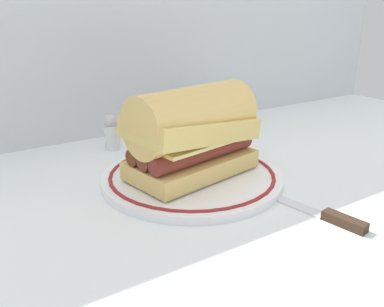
{
  "coord_description": "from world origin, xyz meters",
  "views": [
    {
      "loc": [
        -0.33,
        -0.47,
        0.25
      ],
      "look_at": [
        -0.02,
        0.01,
        0.04
      ],
      "focal_mm": 38.11,
      "sensor_mm": 36.0,
      "label": 1
    }
  ],
  "objects_px": {
    "butter_knife": "(323,214)",
    "salt_shaker": "(112,132)",
    "drinking_glass": "(207,119)",
    "sausage_sandwich": "(192,132)",
    "plate": "(192,176)"
  },
  "relations": [
    {
      "from": "butter_knife",
      "to": "sausage_sandwich",
      "type": "bearing_deg",
      "value": 113.15
    },
    {
      "from": "sausage_sandwich",
      "to": "plate",
      "type": "bearing_deg",
      "value": 158.6
    },
    {
      "from": "sausage_sandwich",
      "to": "butter_knife",
      "type": "bearing_deg",
      "value": -76.94
    },
    {
      "from": "salt_shaker",
      "to": "butter_knife",
      "type": "relative_size",
      "value": 0.47
    },
    {
      "from": "plate",
      "to": "sausage_sandwich",
      "type": "bearing_deg",
      "value": -11.31
    },
    {
      "from": "sausage_sandwich",
      "to": "salt_shaker",
      "type": "bearing_deg",
      "value": 91.84
    },
    {
      "from": "plate",
      "to": "butter_knife",
      "type": "xyz_separation_m",
      "value": [
        0.08,
        -0.18,
        -0.0
      ]
    },
    {
      "from": "drinking_glass",
      "to": "butter_knife",
      "type": "bearing_deg",
      "value": -100.6
    },
    {
      "from": "plate",
      "to": "drinking_glass",
      "type": "bearing_deg",
      "value": 49.85
    },
    {
      "from": "salt_shaker",
      "to": "butter_knife",
      "type": "bearing_deg",
      "value": -72.61
    },
    {
      "from": "drinking_glass",
      "to": "salt_shaker",
      "type": "xyz_separation_m",
      "value": [
        -0.19,
        0.03,
        -0.01
      ]
    },
    {
      "from": "butter_knife",
      "to": "salt_shaker",
      "type": "bearing_deg",
      "value": 107.39
    },
    {
      "from": "sausage_sandwich",
      "to": "salt_shaker",
      "type": "xyz_separation_m",
      "value": [
        -0.04,
        0.21,
        -0.05
      ]
    },
    {
      "from": "drinking_glass",
      "to": "salt_shaker",
      "type": "bearing_deg",
      "value": 169.65
    },
    {
      "from": "sausage_sandwich",
      "to": "drinking_glass",
      "type": "xyz_separation_m",
      "value": [
        0.15,
        0.17,
        -0.04
      ]
    }
  ]
}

